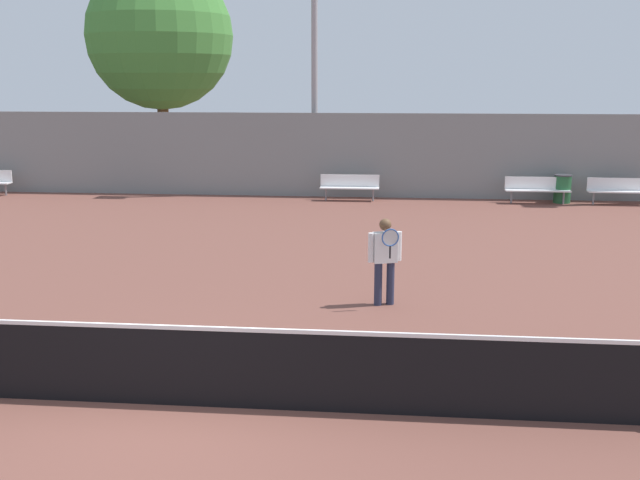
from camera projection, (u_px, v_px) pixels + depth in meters
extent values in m
plane|color=brown|center=(173.00, 405.00, 9.22)|extent=(100.00, 100.00, 0.00)
cube|color=black|center=(171.00, 368.00, 9.12)|extent=(12.20, 0.03, 0.98)
cube|color=white|center=(169.00, 327.00, 9.01)|extent=(12.20, 0.04, 0.05)
cylinder|color=#282D47|center=(378.00, 284.00, 13.22)|extent=(0.14, 0.14, 0.78)
cylinder|color=#282D47|center=(390.00, 283.00, 13.27)|extent=(0.14, 0.14, 0.78)
cube|color=white|center=(385.00, 247.00, 13.11)|extent=(0.46, 0.32, 0.54)
cylinder|color=white|center=(371.00, 248.00, 13.05)|extent=(0.10, 0.10, 0.52)
cylinder|color=white|center=(399.00, 246.00, 13.17)|extent=(0.10, 0.10, 0.52)
sphere|color=brown|center=(385.00, 225.00, 13.02)|extent=(0.21, 0.21, 0.21)
cylinder|color=black|center=(390.00, 252.00, 12.85)|extent=(0.03, 0.03, 0.22)
torus|color=#28519E|center=(390.00, 238.00, 12.79)|extent=(0.30, 0.13, 0.31)
cylinder|color=silver|center=(390.00, 238.00, 12.79)|extent=(0.25, 0.09, 0.27)
cube|color=white|center=(619.00, 192.00, 23.77)|extent=(1.91, 0.40, 0.04)
cylinder|color=gray|center=(593.00, 198.00, 23.89)|extent=(0.06, 0.06, 0.41)
cube|color=white|center=(618.00, 184.00, 23.90)|extent=(1.91, 0.04, 0.40)
cube|color=white|center=(538.00, 191.00, 24.01)|extent=(2.05, 0.40, 0.04)
cylinder|color=gray|center=(511.00, 197.00, 24.14)|extent=(0.06, 0.06, 0.41)
cylinder|color=gray|center=(564.00, 198.00, 23.98)|extent=(0.06, 0.06, 0.41)
cube|color=white|center=(537.00, 183.00, 24.14)|extent=(2.05, 0.04, 0.40)
cube|color=white|center=(349.00, 188.00, 24.59)|extent=(1.95, 0.40, 0.04)
cylinder|color=gray|center=(326.00, 194.00, 24.72)|extent=(0.06, 0.06, 0.41)
cylinder|color=gray|center=(373.00, 195.00, 24.57)|extent=(0.06, 0.06, 0.41)
cube|color=white|center=(350.00, 181.00, 24.72)|extent=(1.95, 0.04, 0.40)
cylinder|color=gray|center=(6.00, 190.00, 25.78)|extent=(0.06, 0.06, 0.41)
cylinder|color=#939399|center=(314.00, 37.00, 25.25)|extent=(0.21, 0.21, 10.61)
cylinder|color=#235B33|center=(562.00, 189.00, 24.20)|extent=(0.54, 0.54, 0.88)
cylinder|color=#333338|center=(563.00, 175.00, 24.10)|extent=(0.56, 0.56, 0.04)
cube|color=gray|center=(315.00, 155.00, 25.33)|extent=(35.98, 0.06, 2.83)
cylinder|color=brown|center=(164.00, 135.00, 31.41)|extent=(0.46, 0.46, 3.27)
sphere|color=#428438|center=(160.00, 36.00, 30.56)|extent=(5.99, 5.99, 5.99)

